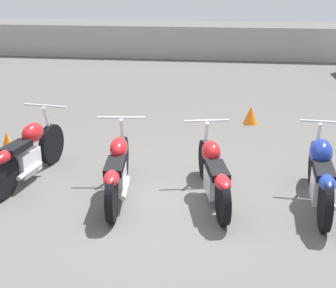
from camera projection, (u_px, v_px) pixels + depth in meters
name	position (u px, v px, depth m)	size (l,w,h in m)	color
ground_plane	(161.00, 207.00, 6.36)	(60.00, 60.00, 0.00)	#514F4C
fence_back	(209.00, 44.00, 17.64)	(40.00, 0.04, 1.23)	#9E998E
motorcycle_slot_0	(27.00, 153.00, 7.06)	(0.75, 2.05, 1.04)	black
motorcycle_slot_1	(118.00, 169.00, 6.51)	(0.71, 2.08, 1.00)	black
motorcycle_slot_2	(214.00, 173.00, 6.45)	(0.76, 2.04, 0.96)	black
motorcycle_slot_3	(321.00, 174.00, 6.25)	(0.55, 2.03, 1.04)	black
traffic_cone_near	(251.00, 115.00, 9.96)	(0.32, 0.32, 0.38)	orange
traffic_cone_far	(7.00, 142.00, 8.27)	(0.27, 0.27, 0.39)	orange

